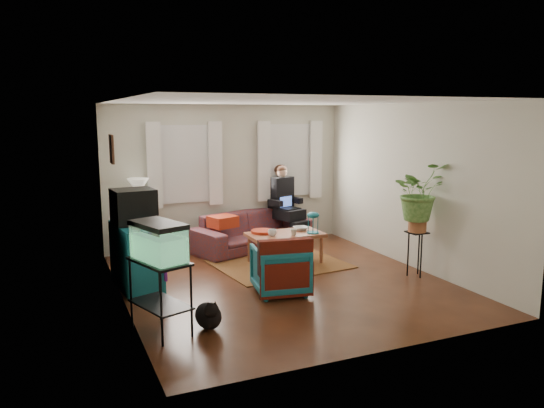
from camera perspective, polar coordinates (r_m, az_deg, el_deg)
name	(u,v)px	position (r m, az deg, el deg)	size (l,w,h in m)	color
floor	(283,282)	(7.83, 1.17, -8.41)	(4.50, 5.00, 0.01)	#4F2B14
ceiling	(283,101)	(7.45, 1.24, 10.97)	(4.50, 5.00, 0.01)	white
wall_back	(227,176)	(9.84, -4.85, 3.03)	(4.50, 0.01, 2.60)	silver
wall_front	(387,229)	(5.40, 12.30, -2.64)	(4.50, 0.01, 2.60)	silver
wall_left	(120,205)	(6.92, -16.00, -0.11)	(0.01, 5.00, 2.60)	silver
wall_right	(412,186)	(8.70, 14.82, 1.88)	(0.01, 5.00, 2.60)	silver
window_left	(185,164)	(9.58, -9.39, 4.25)	(1.08, 0.04, 1.38)	white
window_right	(289,160)	(10.26, 1.82, 4.73)	(1.08, 0.04, 1.38)	white
curtains_left	(186,165)	(9.50, -9.27, 4.21)	(1.36, 0.06, 1.50)	white
curtains_right	(291,161)	(10.19, 2.01, 4.69)	(1.36, 0.06, 1.50)	white
picture_frame	(112,149)	(7.69, -16.80, 5.67)	(0.04, 0.32, 0.40)	#3D2616
area_rug	(279,264)	(8.73, 0.79, -6.46)	(2.00, 1.60, 0.01)	brown
sofa	(252,225)	(9.67, -2.17, -2.22)	(2.26, 0.89, 0.88)	brown
seated_person	(285,207)	(10.15, 1.38, -0.32)	(0.56, 0.69, 1.35)	black
side_table	(140,236)	(9.44, -13.97, -3.33)	(0.49, 0.49, 0.71)	#412618
table_lamp	(139,198)	(9.32, -14.14, 0.63)	(0.37, 0.37, 0.65)	white
dresser	(136,256)	(7.72, -14.39, -5.47)	(0.51, 1.01, 0.91)	#104D63
crt_tv	(134,206)	(7.67, -14.66, -0.23)	(0.56, 0.51, 0.49)	black
aquarium_stand	(161,297)	(6.12, -11.90, -9.73)	(0.42, 0.75, 0.84)	black
aquarium	(158,241)	(5.94, -12.11, -3.90)	(0.37, 0.68, 0.44)	#7FD899
black_cat	(208,313)	(6.20, -6.88, -11.57)	(0.29, 0.45, 0.38)	black
armchair	(280,267)	(7.29, 0.89, -6.81)	(0.71, 0.66, 0.73)	#11546A
serape_throw	(286,262)	(6.99, 1.49, -6.25)	(0.73, 0.17, 0.60)	#9E0A0A
coffee_table	(285,248)	(8.74, 1.43, -4.77)	(1.22, 0.67, 0.51)	brown
cup_a	(272,233)	(8.46, 0.03, -3.11)	(0.14, 0.14, 0.11)	white
cup_b	(294,232)	(8.51, 2.33, -3.05)	(0.11, 0.11, 0.10)	beige
bowl	(301,228)	(8.91, 3.10, -2.63)	(0.24, 0.24, 0.06)	white
snack_tray	(263,231)	(8.70, -1.03, -2.98)	(0.38, 0.38, 0.04)	#B21414
birdcage	(313,222)	(8.68, 4.44, -1.98)	(0.20, 0.20, 0.36)	#115B6B
plant_stand	(416,254)	(8.32, 15.22, -5.20)	(0.29, 0.29, 0.69)	black
potted_plant	(418,200)	(8.16, 15.48, 0.37)	(0.78, 0.68, 0.87)	#599947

